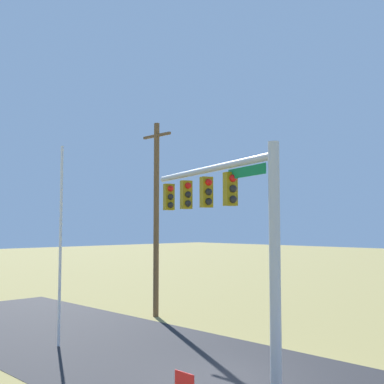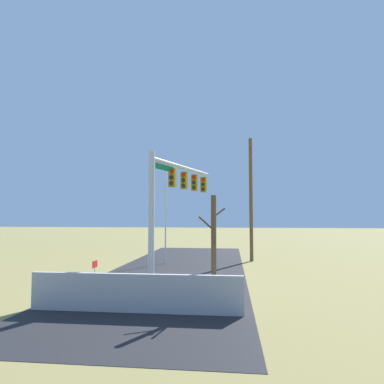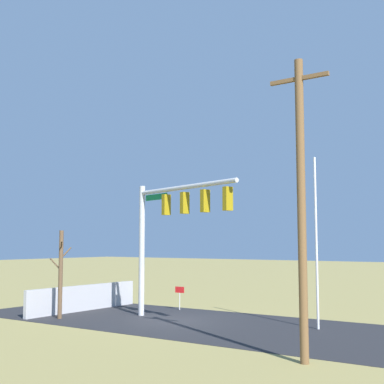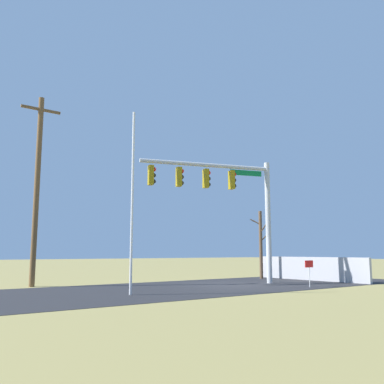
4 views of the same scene
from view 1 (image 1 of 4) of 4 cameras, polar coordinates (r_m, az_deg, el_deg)
name	(u,v)px [view 1 (image 1 of 4)]	position (r m, az deg, el deg)	size (l,w,h in m)	color
ground_plane	(220,379)	(14.41, 3.34, -21.11)	(160.00, 160.00, 0.00)	olive
road_surface	(132,352)	(17.25, -7.11, -18.19)	(28.00, 8.00, 0.01)	#232326
signal_mast	(226,213)	(14.06, 4.03, -2.51)	(6.74, 2.33, 6.34)	#B2B5BA
flagpole	(60,245)	(18.02, -15.23, -6.02)	(0.10, 0.10, 7.13)	silver
utility_pole	(156,215)	(23.08, -4.22, -2.73)	(1.90, 0.26, 9.17)	brown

